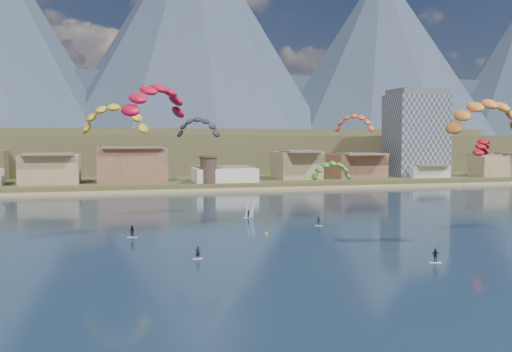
% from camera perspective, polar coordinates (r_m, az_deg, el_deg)
% --- Properties ---
extents(ground, '(2400.00, 2400.00, 0.00)m').
position_cam_1_polar(ground, '(69.26, 6.51, -10.12)').
color(ground, '#0D1F31').
rests_on(ground, ground).
extents(beach, '(2200.00, 12.00, 0.90)m').
position_cam_1_polar(beach, '(171.33, -5.99, -1.55)').
color(beach, '#A1875C').
rests_on(beach, ground).
extents(land, '(2200.00, 900.00, 4.00)m').
position_cam_1_polar(land, '(623.55, -11.81, 2.42)').
color(land, brown).
rests_on(land, ground).
extents(foothills, '(940.00, 210.00, 18.00)m').
position_cam_1_polar(foothills, '(299.01, -5.13, 2.54)').
color(foothills, brown).
rests_on(foothills, ground).
extents(mountain_ridge, '(2060.00, 480.00, 400.00)m').
position_cam_1_polar(mountain_ridge, '(896.54, -13.57, 12.50)').
color(mountain_ridge, '#2C364A').
rests_on(mountain_ridge, ground).
extents(town, '(400.00, 24.00, 12.00)m').
position_cam_1_polar(town, '(185.81, -19.02, 1.08)').
color(town, silver).
rests_on(town, ground).
extents(apartment_tower, '(20.00, 16.00, 32.00)m').
position_cam_1_polar(apartment_tower, '(219.61, 15.71, 4.14)').
color(apartment_tower, gray).
rests_on(apartment_tower, ground).
extents(watchtower, '(5.82, 5.82, 8.60)m').
position_cam_1_polar(watchtower, '(179.48, -4.78, 0.67)').
color(watchtower, '#47382D').
rests_on(watchtower, ground).
extents(kitesurfer_red, '(12.38, 19.65, 27.58)m').
position_cam_1_polar(kitesurfer_red, '(91.27, -10.06, 7.93)').
color(kitesurfer_red, silver).
rests_on(kitesurfer_red, ground).
extents(kitesurfer_yellow, '(13.53, 18.14, 25.51)m').
position_cam_1_polar(kitesurfer_yellow, '(110.00, -13.95, 6.00)').
color(kitesurfer_yellow, silver).
rests_on(kitesurfer_yellow, ground).
extents(kitesurfer_orange, '(19.79, 11.78, 25.30)m').
position_cam_1_polar(kitesurfer_orange, '(92.26, 21.93, 5.99)').
color(kitesurfer_orange, silver).
rests_on(kitesurfer_orange, ground).
extents(kitesurfer_green, '(12.20, 13.61, 15.47)m').
position_cam_1_polar(kitesurfer_green, '(119.86, 7.58, 0.81)').
color(kitesurfer_green, silver).
rests_on(kitesurfer_green, ground).
extents(distant_kite_dark, '(10.06, 7.42, 22.19)m').
position_cam_1_polar(distant_kite_dark, '(118.27, -5.80, 5.20)').
color(distant_kite_dark, '#262626').
rests_on(distant_kite_dark, ground).
extents(distant_kite_orange, '(10.18, 8.54, 23.51)m').
position_cam_1_polar(distant_kite_orange, '(137.37, 9.84, 5.53)').
color(distant_kite_orange, '#262626').
rests_on(distant_kite_orange, ground).
extents(distant_kite_red, '(7.79, 7.94, 17.89)m').
position_cam_1_polar(distant_kite_red, '(129.79, 21.61, 2.97)').
color(distant_kite_red, '#262626').
rests_on(distant_kite_red, ground).
extents(windsurfer, '(2.22, 2.42, 3.84)m').
position_cam_1_polar(windsurfer, '(117.81, -0.68, -3.61)').
color(windsurfer, silver).
rests_on(windsurfer, ground).
extents(buoy, '(0.67, 0.67, 0.67)m').
position_cam_1_polar(buoy, '(98.10, 1.03, -5.82)').
color(buoy, orange).
rests_on(buoy, ground).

